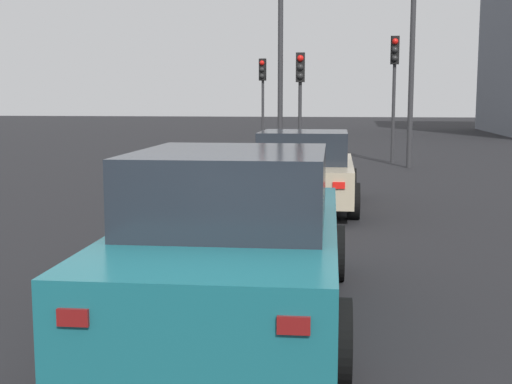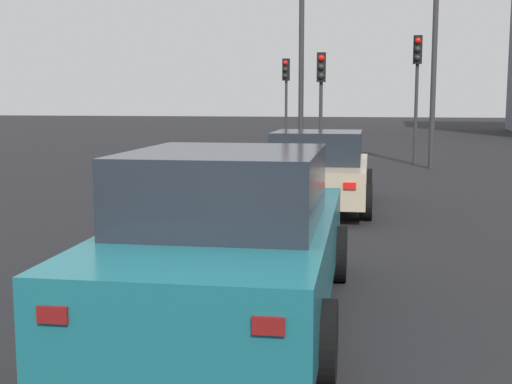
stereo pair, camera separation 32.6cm
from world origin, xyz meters
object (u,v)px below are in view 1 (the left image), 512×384
Objects in this scene: traffic_light_near_right at (394,72)px; car_teal_second at (235,239)px; traffic_light_near_left at (300,84)px; traffic_light_far_left at (263,84)px; car_beige_lead at (304,170)px; street_lamp_far at (281,31)px; street_lamp_kerbside at (413,15)px.

car_teal_second is at bearing -4.40° from traffic_light_near_right.
car_teal_second is at bearing -2.42° from traffic_light_near_left.
car_teal_second is 22.62m from traffic_light_far_left.
traffic_light_near_left is 7.41m from traffic_light_far_left.
car_beige_lead is 1.20× the size of traffic_light_near_left.
traffic_light_near_right reaches higher than traffic_light_near_left.
traffic_light_far_left reaches higher than car_beige_lead.
street_lamp_far is (-0.05, 0.62, 1.64)m from traffic_light_near_left.
street_lamp_kerbside is (-7.19, -5.55, 1.85)m from traffic_light_far_left.
street_lamp_far is at bearing 2.72° from car_teal_second.
traffic_light_near_left is (15.28, 0.72, 1.77)m from car_teal_second.
traffic_light_near_right is at bearing 112.61° from traffic_light_near_left.
traffic_light_near_left is 0.50× the size of street_lamp_far.
street_lamp_kerbside is at bearing -90.89° from street_lamp_far.
car_teal_second is 0.62× the size of street_lamp_kerbside.
car_teal_second is at bearing 12.21° from traffic_light_far_left.
car_teal_second reaches higher than car_beige_lead.
traffic_light_near_left reaches higher than car_teal_second.
traffic_light_far_left reaches higher than car_teal_second.
street_lamp_kerbside is 1.11× the size of street_lamp_far.
traffic_light_near_left is (8.36, 0.81, 1.82)m from car_beige_lead.
traffic_light_near_left is 1.75m from street_lamp_far.
street_lamp_kerbside is (-0.11, -3.37, 2.03)m from traffic_light_near_left.
car_teal_second is 0.68× the size of street_lamp_far.
traffic_light_near_right is (16.82, -2.23, 2.18)m from car_teal_second.
car_beige_lead is 6.92m from car_teal_second.
street_lamp_kerbside is at bearing 42.50° from traffic_light_far_left.
street_lamp_far is at bearing -62.74° from traffic_light_near_right.
car_beige_lead is 10.38m from traffic_light_near_right.
traffic_light_near_right is 0.58× the size of street_lamp_far.
street_lamp_far reaches higher than traffic_light_near_left.
car_teal_second is 15.86m from street_lamp_kerbside.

